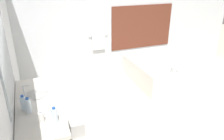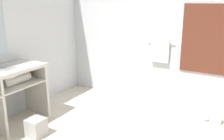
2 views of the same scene
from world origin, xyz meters
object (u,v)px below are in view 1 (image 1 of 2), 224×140
object	(u,v)px
waste_bin	(77,128)
soap_dispenser	(41,117)
water_bottle_3	(28,105)
bathtub	(155,71)
water_bottle_2	(55,115)
water_bottle_1	(23,103)

from	to	relation	value
waste_bin	soap_dispenser	bearing A→B (deg)	-126.87
water_bottle_3	waste_bin	xyz separation A→B (m)	(0.66, 0.44, -0.87)
bathtub	water_bottle_2	world-z (taller)	water_bottle_2
water_bottle_3	waste_bin	world-z (taller)	water_bottle_3
water_bottle_3	soap_dispenser	xyz separation A→B (m)	(0.13, -0.27, -0.03)
bathtub	soap_dispenser	size ratio (longest dim) A/B	9.66
waste_bin	bathtub	bearing A→B (deg)	28.38
water_bottle_1	water_bottle_3	xyz separation A→B (m)	(0.06, -0.09, 0.00)
soap_dispenser	waste_bin	xyz separation A→B (m)	(0.53, 0.71, -0.84)
water_bottle_2	soap_dispenser	distance (m)	0.16
soap_dispenser	waste_bin	size ratio (longest dim) A/B	0.62
water_bottle_2	waste_bin	world-z (taller)	water_bottle_2
water_bottle_1	water_bottle_2	world-z (taller)	water_bottle_1
water_bottle_1	water_bottle_3	size ratio (longest dim) A/B	0.99
water_bottle_1	waste_bin	xyz separation A→B (m)	(0.72, 0.35, -0.87)
water_bottle_2	soap_dispenser	bearing A→B (deg)	161.43
water_bottle_1	waste_bin	distance (m)	1.18
soap_dispenser	waste_bin	world-z (taller)	soap_dispenser
water_bottle_2	water_bottle_3	xyz separation A→B (m)	(-0.28, 0.32, 0.00)
waste_bin	water_bottle_2	bearing A→B (deg)	-116.82
bathtub	water_bottle_3	xyz separation A→B (m)	(-2.92, -1.66, 0.71)
water_bottle_2	water_bottle_3	world-z (taller)	water_bottle_3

